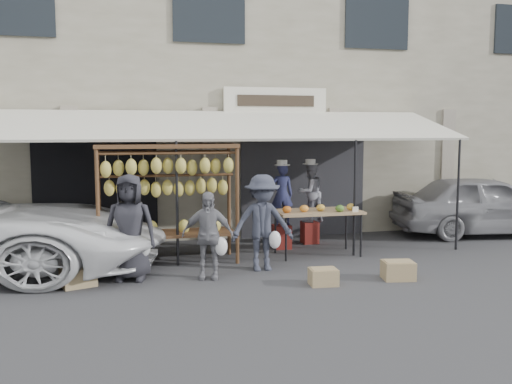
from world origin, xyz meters
TOP-DOWN VIEW (x-y plane):
  - ground_plane at (0.00, 0.00)m, footprint 90.00×90.00m
  - shophouse at (-0.00, 6.50)m, footprint 24.00×6.15m
  - awning at (0.01, 2.28)m, footprint 10.00×2.35m
  - banana_rack at (-1.15, 1.38)m, footprint 2.60×0.90m
  - produce_table at (1.81, 1.34)m, footprint 1.70×0.90m
  - vendor_left at (1.30, 2.16)m, footprint 0.51×0.37m
  - vendor_right at (2.05, 2.54)m, footprint 0.76×0.68m
  - customer_left at (-1.87, 0.33)m, footprint 0.98×0.75m
  - customer_mid at (-0.60, 0.10)m, footprint 0.93×0.56m
  - customer_right at (0.43, 0.44)m, footprint 1.12×0.66m
  - stool_left at (1.30, 2.16)m, footprint 0.43×0.43m
  - stool_right at (2.05, 2.54)m, footprint 0.38×0.38m
  - crate_near_a at (1.14, -0.75)m, footprint 0.47×0.37m
  - crate_near_b at (2.49, -0.72)m, footprint 0.57×0.47m
  - crate_far at (-2.70, 0.12)m, footprint 0.61×0.54m
  - sedan at (6.41, 2.49)m, footprint 4.46×2.33m

SIDE VIEW (x-z plane):
  - ground_plane at x=0.00m, z-range 0.00..0.00m
  - crate_near_a at x=1.14m, z-range 0.00..0.27m
  - crate_near_b at x=2.49m, z-range 0.00..0.31m
  - crate_far at x=-2.70m, z-range 0.00..0.31m
  - stool_right at x=2.05m, z-range 0.00..0.48m
  - stool_left at x=1.30m, z-range 0.00..0.50m
  - sedan at x=6.41m, z-range 0.00..1.45m
  - customer_mid at x=-0.60m, z-range 0.00..1.48m
  - customer_right at x=0.43m, z-range 0.00..1.71m
  - produce_table at x=1.81m, z-range 0.35..1.39m
  - customer_left at x=-1.87m, z-range 0.00..1.78m
  - vendor_right at x=2.05m, z-range 0.48..1.78m
  - vendor_left at x=1.30m, z-range 0.50..1.80m
  - banana_rack at x=-1.15m, z-range 0.46..2.69m
  - awning at x=0.01m, z-range 1.12..4.03m
  - shophouse at x=0.00m, z-range 0.00..7.30m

